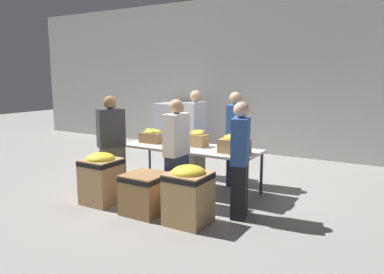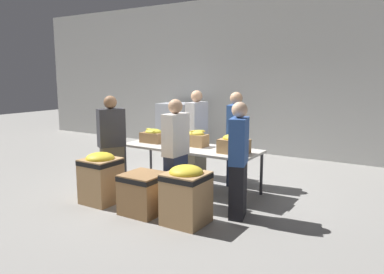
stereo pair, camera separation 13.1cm
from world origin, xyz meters
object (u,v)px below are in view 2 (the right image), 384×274
banana_box_0 (154,136)px  donation_bin_0 (101,176)px  volunteer_3 (112,144)px  pallet_stack_0 (178,127)px  banana_box_1 (196,138)px  donation_bin_2 (186,193)px  volunteer_0 (239,161)px  volunteer_1 (176,153)px  volunteer_4 (235,139)px  volunteer_2 (197,134)px  sorting_table (190,150)px  banana_box_2 (234,144)px  donation_bin_1 (144,192)px

banana_box_0 → donation_bin_0: 1.44m
volunteer_3 → pallet_stack_0: size_ratio=1.32×
banana_box_1 → pallet_stack_0: size_ratio=0.31×
donation_bin_2 → volunteer_3: bearing=163.8°
volunteer_0 → volunteer_1: size_ratio=1.00×
volunteer_4 → pallet_stack_0: size_ratio=1.36×
volunteer_0 → volunteer_2: 2.28m
sorting_table → banana_box_1: (0.05, 0.11, 0.19)m
banana_box_0 → volunteer_4: bearing=26.4°
banana_box_0 → banana_box_1: (0.88, 0.08, 0.02)m
banana_box_1 → donation_bin_2: 1.69m
banana_box_2 → donation_bin_2: size_ratio=0.57×
banana_box_1 → banana_box_2: 0.85m
volunteer_1 → volunteer_2: (-0.59, 1.58, 0.03)m
banana_box_1 → pallet_stack_0: pallet_stack_0 is taller
banana_box_1 → volunteer_3: volunteer_3 is taller
volunteer_1 → volunteer_3: (-1.32, -0.03, 0.01)m
sorting_table → donation_bin_0: size_ratio=3.05×
banana_box_0 → pallet_stack_0: bearing=116.0°
sorting_table → volunteer_4: size_ratio=1.45×
volunteer_0 → donation_bin_0: 2.22m
sorting_table → banana_box_2: banana_box_2 is taller
donation_bin_1 → volunteer_3: bearing=154.3°
volunteer_0 → pallet_stack_0: bearing=27.9°
volunteer_2 → donation_bin_0: size_ratio=2.11×
banana_box_1 → volunteer_2: size_ratio=0.23×
volunteer_0 → volunteer_3: bearing=75.0°
sorting_table → volunteer_4: volunteer_4 is taller
volunteer_1 → donation_bin_2: size_ratio=2.02×
banana_box_2 → volunteer_1: bearing=-134.8°
sorting_table → volunteer_1: volunteer_1 is taller
banana_box_2 → banana_box_1: bearing=167.2°
banana_box_0 → sorting_table: bearing=-1.9°
volunteer_1 → donation_bin_0: bearing=120.6°
volunteer_2 → pallet_stack_0: (-1.85, 2.05, -0.23)m
volunteer_3 → volunteer_0: bearing=-59.7°
banana_box_0 → volunteer_4: size_ratio=0.24×
banana_box_0 → donation_bin_0: size_ratio=0.51×
banana_box_0 → banana_box_1: bearing=5.1°
sorting_table → volunteer_2: (-0.37, 0.83, 0.13)m
volunteer_0 → volunteer_3: size_ratio=0.99×
sorting_table → volunteer_3: size_ratio=1.49×
banana_box_0 → donation_bin_0: (0.00, -1.37, -0.46)m
banana_box_0 → donation_bin_1: 1.72m
banana_box_2 → banana_box_0: bearing=176.3°
banana_box_0 → donation_bin_2: 2.16m
banana_box_0 → donation_bin_1: banana_box_0 is taller
donation_bin_2 → donation_bin_1: bearing=-180.0°
banana_box_1 → volunteer_1: 0.88m
banana_box_1 → banana_box_2: banana_box_2 is taller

